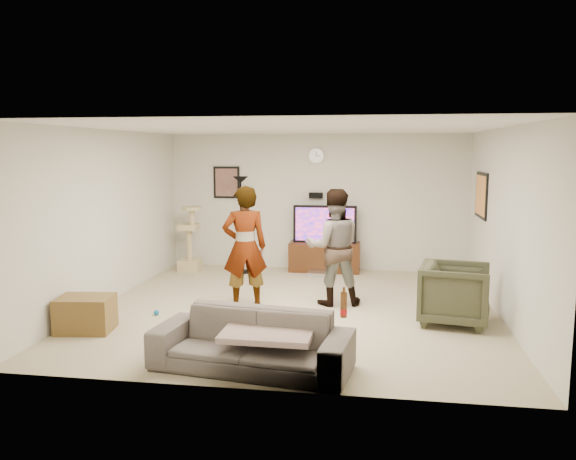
# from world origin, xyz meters

# --- Properties ---
(floor) EXTENTS (5.50, 5.50, 0.02)m
(floor) POSITION_xyz_m (0.00, 0.00, -0.01)
(floor) COLOR tan
(floor) RESTS_ON ground
(ceiling) EXTENTS (5.50, 5.50, 0.02)m
(ceiling) POSITION_xyz_m (0.00, 0.00, 2.51)
(ceiling) COLOR white
(ceiling) RESTS_ON wall_back
(wall_back) EXTENTS (5.50, 0.04, 2.50)m
(wall_back) POSITION_xyz_m (0.00, 2.75, 1.25)
(wall_back) COLOR silver
(wall_back) RESTS_ON floor
(wall_front) EXTENTS (5.50, 0.04, 2.50)m
(wall_front) POSITION_xyz_m (0.00, -2.75, 1.25)
(wall_front) COLOR silver
(wall_front) RESTS_ON floor
(wall_left) EXTENTS (0.04, 5.50, 2.50)m
(wall_left) POSITION_xyz_m (-2.75, 0.00, 1.25)
(wall_left) COLOR silver
(wall_left) RESTS_ON floor
(wall_right) EXTENTS (0.04, 5.50, 2.50)m
(wall_right) POSITION_xyz_m (2.75, 0.00, 1.25)
(wall_right) COLOR silver
(wall_right) RESTS_ON floor
(wall_clock) EXTENTS (0.26, 0.04, 0.26)m
(wall_clock) POSITION_xyz_m (0.00, 2.72, 2.10)
(wall_clock) COLOR silver
(wall_clock) RESTS_ON wall_back
(wall_speaker) EXTENTS (0.25, 0.10, 0.10)m
(wall_speaker) POSITION_xyz_m (0.00, 2.69, 1.38)
(wall_speaker) COLOR black
(wall_speaker) RESTS_ON wall_back
(picture_back) EXTENTS (0.42, 0.03, 0.52)m
(picture_back) POSITION_xyz_m (-1.70, 2.73, 1.60)
(picture_back) COLOR brown
(picture_back) RESTS_ON wall_back
(picture_right) EXTENTS (0.03, 0.78, 0.62)m
(picture_right) POSITION_xyz_m (2.73, 1.60, 1.50)
(picture_right) COLOR #F09044
(picture_right) RESTS_ON wall_right
(tv_stand) EXTENTS (1.28, 0.45, 0.53)m
(tv_stand) POSITION_xyz_m (0.19, 2.50, 0.27)
(tv_stand) COLOR #3A1E0E
(tv_stand) RESTS_ON floor
(console_box) EXTENTS (0.40, 0.30, 0.07)m
(console_box) POSITION_xyz_m (0.13, 2.11, 0.04)
(console_box) COLOR #B8B8B8
(console_box) RESTS_ON floor
(tv) EXTENTS (1.15, 0.08, 0.68)m
(tv) POSITION_xyz_m (0.19, 2.50, 0.87)
(tv) COLOR black
(tv) RESTS_ON tv_stand
(tv_screen) EXTENTS (1.06, 0.01, 0.60)m
(tv_screen) POSITION_xyz_m (0.19, 2.46, 0.87)
(tv_screen) COLOR #E73C47
(tv_screen) RESTS_ON tv
(floor_lamp) EXTENTS (0.32, 0.32, 1.73)m
(floor_lamp) POSITION_xyz_m (-1.30, 2.18, 0.87)
(floor_lamp) COLOR black
(floor_lamp) RESTS_ON floor
(cat_tree) EXTENTS (0.41, 0.41, 1.20)m
(cat_tree) POSITION_xyz_m (-2.28, 2.21, 0.60)
(cat_tree) COLOR tan
(cat_tree) RESTS_ON floor
(person_left) EXTENTS (0.73, 0.60, 1.72)m
(person_left) POSITION_xyz_m (-0.71, -0.02, 0.86)
(person_left) COLOR #AAACBE
(person_left) RESTS_ON floor
(person_right) EXTENTS (0.93, 0.79, 1.67)m
(person_right) POSITION_xyz_m (0.51, 0.32, 0.83)
(person_right) COLOR #4C5EA0
(person_right) RESTS_ON floor
(sofa) EXTENTS (2.09, 1.05, 0.59)m
(sofa) POSITION_xyz_m (-0.12, -2.26, 0.29)
(sofa) COLOR #574F49
(sofa) RESTS_ON floor
(throw_blanket) EXTENTS (0.91, 0.71, 0.06)m
(throw_blanket) POSITION_xyz_m (0.05, -2.26, 0.40)
(throw_blanket) COLOR tan
(throw_blanket) RESTS_ON sofa
(beer_bottle) EXTENTS (0.06, 0.06, 0.25)m
(beer_bottle) POSITION_xyz_m (0.80, -2.26, 0.71)
(beer_bottle) COLOR #532D10
(beer_bottle) RESTS_ON sofa
(armchair) EXTENTS (0.99, 0.98, 0.78)m
(armchair) POSITION_xyz_m (2.11, -0.38, 0.39)
(armchair) COLOR #373926
(armchair) RESTS_ON floor
(side_table) EXTENTS (0.71, 0.57, 0.43)m
(side_table) POSITION_xyz_m (-2.40, -1.39, 0.22)
(side_table) COLOR brown
(side_table) RESTS_ON floor
(toy_ball) EXTENTS (0.07, 0.07, 0.07)m
(toy_ball) POSITION_xyz_m (-1.80, -0.62, 0.04)
(toy_ball) COLOR #1165A0
(toy_ball) RESTS_ON floor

